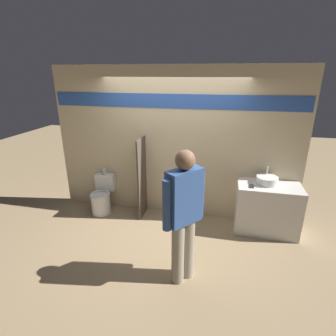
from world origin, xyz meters
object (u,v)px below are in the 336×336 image
at_px(toilet, 102,197).
at_px(person_in_vest, 184,213).
at_px(sink_basin, 267,180).
at_px(cell_phone, 251,186).
at_px(urinal_near_counter, 186,181).

bearing_deg(toilet, person_in_vest, -37.73).
distance_m(sink_basin, toilet, 3.02).
bearing_deg(person_in_vest, sink_basin, 2.28).
height_order(cell_phone, toilet, cell_phone).
bearing_deg(urinal_near_counter, toilet, -174.48).
xyz_separation_m(toilet, person_in_vest, (1.82, -1.41, 0.67)).
xyz_separation_m(urinal_near_counter, toilet, (-1.60, -0.15, -0.43)).
relative_size(sink_basin, urinal_near_counter, 0.31).
distance_m(sink_basin, urinal_near_counter, 1.37).
bearing_deg(sink_basin, urinal_near_counter, 176.09).
relative_size(cell_phone, toilet, 0.16).
bearing_deg(person_in_vest, urinal_near_counter, 47.95).
distance_m(sink_basin, person_in_vest, 1.86).
height_order(urinal_near_counter, toilet, urinal_near_counter).
distance_m(cell_phone, person_in_vest, 1.58).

